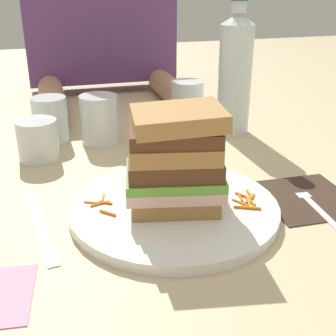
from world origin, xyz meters
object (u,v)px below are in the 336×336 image
(napkin_dark, at_px, (306,197))
(empty_tumbler_0, at_px, (99,119))
(fork, at_px, (314,203))
(empty_tumbler_3, at_px, (38,140))
(water_bottle, at_px, (235,73))
(knife, at_px, (40,226))
(empty_tumbler_2, at_px, (187,101))
(sandwich, at_px, (175,160))
(juice_glass, at_px, (182,132))
(main_plate, at_px, (174,208))
(empty_tumbler_1, at_px, (50,119))

(napkin_dark, distance_m, empty_tumbler_0, 0.41)
(fork, xyz_separation_m, empty_tumbler_3, (-0.37, 0.28, 0.03))
(water_bottle, bearing_deg, empty_tumbler_3, -173.74)
(knife, distance_m, empty_tumbler_0, 0.32)
(fork, relative_size, empty_tumbler_2, 1.95)
(sandwich, height_order, napkin_dark, sandwich)
(sandwich, height_order, empty_tumbler_2, sandwich)
(empty_tumbler_0, distance_m, empty_tumbler_2, 0.22)
(juice_glass, height_order, empty_tumbler_2, same)
(juice_glass, bearing_deg, knife, -141.50)
(empty_tumbler_3, bearing_deg, main_plate, -55.24)
(water_bottle, relative_size, empty_tumbler_3, 3.80)
(main_plate, height_order, water_bottle, water_bottle)
(napkin_dark, height_order, empty_tumbler_0, empty_tumbler_0)
(fork, xyz_separation_m, water_bottle, (0.01, 0.32, 0.12))
(empty_tumbler_0, bearing_deg, fork, -53.20)
(empty_tumbler_1, bearing_deg, empty_tumbler_3, -106.12)
(empty_tumbler_3, bearing_deg, empty_tumbler_2, 24.53)
(sandwich, relative_size, empty_tumbler_2, 1.67)
(empty_tumbler_0, height_order, empty_tumbler_1, empty_tumbler_0)
(main_plate, relative_size, empty_tumbler_1, 3.28)
(sandwich, relative_size, napkin_dark, 1.04)
(fork, xyz_separation_m, knife, (-0.37, 0.05, -0.00))
(water_bottle, bearing_deg, napkin_dark, -92.36)
(sandwich, xyz_separation_m, empty_tumbler_2, (0.15, 0.39, -0.04))
(fork, relative_size, juice_glass, 1.93)
(napkin_dark, xyz_separation_m, fork, (-0.00, -0.02, 0.00))
(sandwich, height_order, fork, sandwich)
(water_bottle, bearing_deg, empty_tumbler_2, 121.08)
(juice_glass, xyz_separation_m, empty_tumbler_0, (-0.14, 0.09, 0.01))
(napkin_dark, xyz_separation_m, empty_tumbler_0, (-0.25, 0.31, 0.04))
(main_plate, distance_m, napkin_dark, 0.20)
(napkin_dark, relative_size, knife, 0.68)
(napkin_dark, bearing_deg, water_bottle, 87.64)
(knife, bearing_deg, fork, -6.94)
(main_plate, distance_m, empty_tumbler_2, 0.42)
(sandwich, height_order, juice_glass, sandwich)
(water_bottle, bearing_deg, empty_tumbler_1, 172.52)
(empty_tumbler_1, bearing_deg, empty_tumbler_0, -20.15)
(sandwich, bearing_deg, water_bottle, 54.27)
(empty_tumbler_2, relative_size, empty_tumbler_3, 1.22)
(sandwich, distance_m, empty_tumbler_2, 0.42)
(juice_glass, bearing_deg, napkin_dark, -62.31)
(empty_tumbler_3, bearing_deg, empty_tumbler_1, 73.88)
(main_plate, distance_m, empty_tumbler_1, 0.37)
(empty_tumbler_2, height_order, empty_tumbler_3, empty_tumbler_2)
(sandwich, xyz_separation_m, water_bottle, (0.21, 0.29, 0.04))
(main_plate, xyz_separation_m, empty_tumbler_2, (0.15, 0.39, 0.04))
(knife, relative_size, juice_glass, 2.32)
(main_plate, height_order, knife, main_plate)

